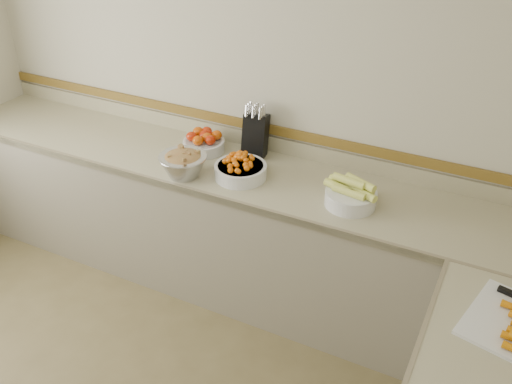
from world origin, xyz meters
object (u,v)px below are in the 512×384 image
at_px(knife_block, 255,134).
at_px(corn_bowl, 351,195).
at_px(rhubarb_bowl, 183,163).
at_px(tomato_bowl, 204,142).
at_px(cherry_tomato_bowl, 241,168).

relative_size(knife_block, corn_bowl, 1.12).
relative_size(knife_block, rhubarb_bowl, 1.22).
bearing_deg(rhubarb_bowl, tomato_bowl, 100.29).
bearing_deg(tomato_bowl, knife_block, 17.26).
relative_size(cherry_tomato_bowl, rhubarb_bowl, 1.09).
bearing_deg(knife_block, cherry_tomato_bowl, -80.09).
height_order(cherry_tomato_bowl, corn_bowl, same).
relative_size(tomato_bowl, cherry_tomato_bowl, 0.86).
bearing_deg(knife_block, tomato_bowl, -162.74).
bearing_deg(corn_bowl, cherry_tomato_bowl, -179.73).
bearing_deg(rhubarb_bowl, knife_block, 59.25).
bearing_deg(cherry_tomato_bowl, rhubarb_bowl, -156.34).
bearing_deg(corn_bowl, rhubarb_bowl, -172.00).
xyz_separation_m(cherry_tomato_bowl, corn_bowl, (0.67, 0.00, 0.01)).
xyz_separation_m(knife_block, rhubarb_bowl, (-0.26, -0.43, -0.06)).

